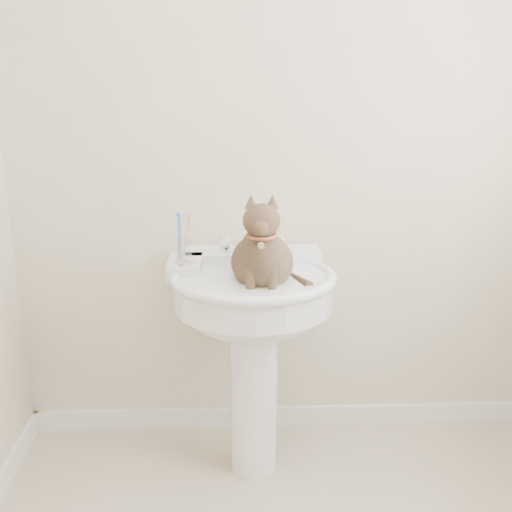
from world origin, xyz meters
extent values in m
cube|color=white|center=(0.00, 1.09, 0.04)|extent=(2.20, 0.02, 0.09)
cylinder|color=white|center=(-0.16, 0.80, 0.32)|extent=(0.18, 0.18, 0.64)
cylinder|color=white|center=(-0.16, 0.80, 0.74)|extent=(0.56, 0.56, 0.12)
ellipsoid|color=white|center=(-0.16, 0.80, 0.68)|extent=(0.52, 0.45, 0.20)
torus|color=white|center=(-0.16, 0.80, 0.79)|extent=(0.59, 0.59, 0.04)
cube|color=white|center=(-0.16, 1.00, 0.81)|extent=(0.53, 0.14, 0.06)
cube|color=white|center=(-0.41, 0.88, 0.81)|extent=(0.12, 0.19, 0.06)
cylinder|color=silver|center=(-0.16, 0.96, 0.86)|extent=(0.05, 0.05, 0.05)
cylinder|color=silver|center=(-0.16, 0.91, 0.89)|extent=(0.04, 0.04, 0.14)
sphere|color=white|center=(-0.27, 0.98, 0.88)|extent=(0.06, 0.06, 0.06)
sphere|color=white|center=(-0.05, 0.98, 0.88)|extent=(0.06, 0.06, 0.06)
cube|color=orange|center=(-0.08, 1.04, 0.85)|extent=(0.10, 0.07, 0.03)
cylinder|color=silver|center=(-0.41, 0.83, 0.84)|extent=(0.07, 0.07, 0.01)
cylinder|color=white|center=(-0.41, 0.83, 0.88)|extent=(0.06, 0.06, 0.09)
cylinder|color=#2B7AC6|center=(-0.42, 0.83, 0.93)|extent=(0.01, 0.01, 0.17)
cylinder|color=silver|center=(-0.41, 0.83, 0.93)|extent=(0.01, 0.01, 0.17)
cylinder|color=pink|center=(-0.40, 0.83, 0.93)|extent=(0.01, 0.01, 0.17)
ellipsoid|color=brown|center=(-0.13, 0.78, 0.86)|extent=(0.22, 0.25, 0.20)
ellipsoid|color=brown|center=(-0.13, 0.69, 0.92)|extent=(0.14, 0.13, 0.18)
ellipsoid|color=brown|center=(-0.13, 0.66, 1.03)|extent=(0.12, 0.11, 0.11)
cone|color=brown|center=(-0.17, 0.68, 1.09)|extent=(0.04, 0.04, 0.05)
cone|color=brown|center=(-0.10, 0.68, 1.09)|extent=(0.04, 0.04, 0.05)
cylinder|color=brown|center=(-0.02, 0.80, 0.79)|extent=(0.03, 0.03, 0.23)
torus|color=brown|center=(-0.13, 0.67, 0.98)|extent=(0.10, 0.10, 0.01)
camera|label=1|loc=(-0.23, -1.21, 1.49)|focal=42.00mm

